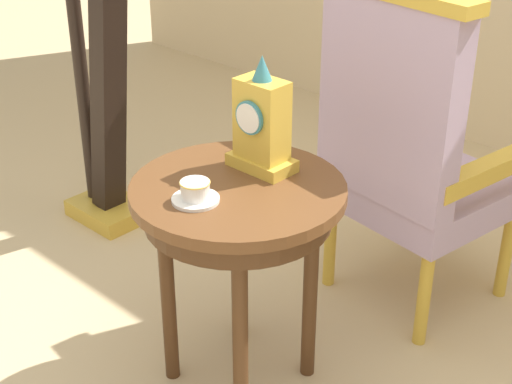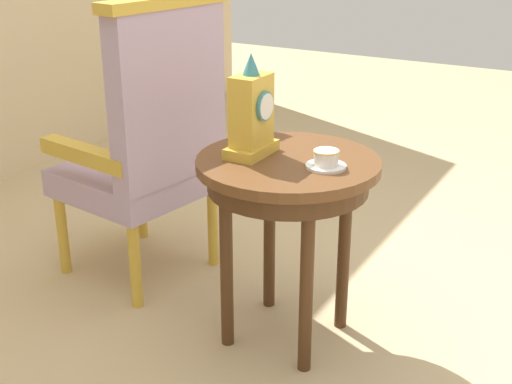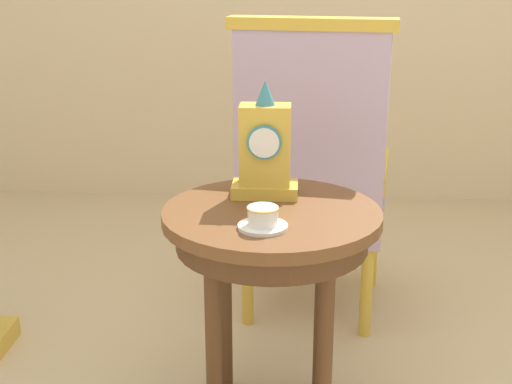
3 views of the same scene
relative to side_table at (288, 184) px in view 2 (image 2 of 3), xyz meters
The scene contains 5 objects.
ground_plane 0.59m from the side_table, 57.55° to the right, with size 10.00×10.00×0.00m, color tan.
side_table is the anchor object (origin of this frame).
teacup_left 0.18m from the side_table, 97.22° to the right, with size 0.13×0.13×0.06m.
mantel_clock 0.26m from the side_table, 101.71° to the left, with size 0.19×0.11×0.34m.
armchair 0.68m from the side_table, 79.43° to the left, with size 0.61×0.60×1.14m.
Camera 2 is at (-1.95, -0.89, 1.41)m, focal length 48.83 mm.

